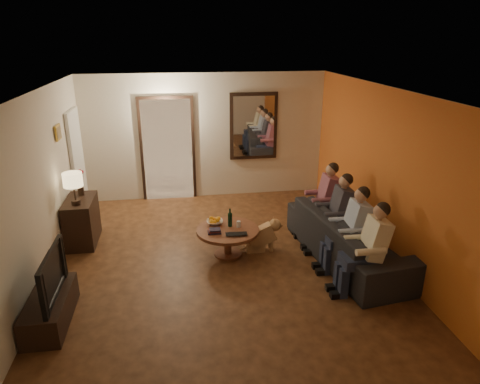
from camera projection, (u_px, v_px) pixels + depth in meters
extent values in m
cube|color=#3A1F0F|center=(224.00, 264.00, 6.57)|extent=(5.00, 6.00, 0.01)
cube|color=white|center=(221.00, 92.00, 5.66)|extent=(5.00, 6.00, 0.01)
cube|color=beige|center=(206.00, 137.00, 8.90)|extent=(5.00, 0.02, 2.60)
cube|color=beige|center=(267.00, 309.00, 3.34)|extent=(5.00, 0.02, 2.60)
cube|color=beige|center=(38.00, 193.00, 5.76)|extent=(0.02, 6.00, 2.60)
cube|color=beige|center=(386.00, 176.00, 6.48)|extent=(0.02, 6.00, 2.60)
cube|color=orange|center=(386.00, 176.00, 6.48)|extent=(0.01, 6.00, 2.60)
cube|color=#FFE0A5|center=(168.00, 150.00, 8.85)|extent=(1.00, 0.06, 2.10)
cube|color=black|center=(168.00, 150.00, 8.84)|extent=(1.12, 0.04, 2.22)
cube|color=silver|center=(180.00, 157.00, 8.94)|extent=(0.45, 0.03, 1.70)
cube|color=black|center=(254.00, 126.00, 8.93)|extent=(1.00, 0.05, 1.40)
cube|color=white|center=(254.00, 127.00, 8.91)|extent=(0.86, 0.02, 1.26)
cube|color=white|center=(78.00, 165.00, 7.99)|extent=(0.06, 0.85, 2.04)
cube|color=#B28C33|center=(58.00, 132.00, 6.77)|extent=(0.03, 0.28, 0.24)
cube|color=brown|center=(59.00, 132.00, 6.78)|extent=(0.01, 0.22, 0.18)
cube|color=black|center=(82.00, 221.00, 7.13)|extent=(0.45, 0.86, 0.77)
cube|color=black|center=(50.00, 309.00, 5.19)|extent=(0.45, 1.09, 0.36)
imported|color=black|center=(44.00, 276.00, 5.03)|extent=(1.01, 0.13, 0.58)
imported|color=black|center=(349.00, 237.00, 6.60)|extent=(2.65, 1.32, 0.74)
cylinder|color=brown|center=(228.00, 242.00, 6.77)|extent=(1.17, 1.17, 0.45)
imported|color=white|center=(215.00, 222.00, 6.85)|extent=(0.26, 0.26, 0.06)
cylinder|color=silver|center=(239.00, 224.00, 6.74)|extent=(0.06, 0.06, 0.10)
imported|color=black|center=(237.00, 236.00, 6.44)|extent=(0.34, 0.23, 0.03)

